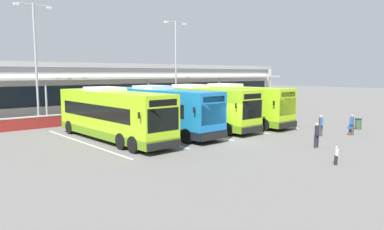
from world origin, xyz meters
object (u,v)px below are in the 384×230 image
(coach_bus_centre, at_px, (198,107))
(pedestrian_with_handbag, at_px, (352,124))
(coach_bus_right_centre, at_px, (232,105))
(litter_bin, at_px, (358,124))
(pedestrian_child, at_px, (336,155))
(coach_bus_left_centre, at_px, (160,111))
(coach_bus_leftmost, at_px, (112,115))
(lamp_post_centre, at_px, (176,61))
(pedestrian_near_bin, at_px, (317,134))
(lamp_post_west, at_px, (36,56))
(pedestrian_in_dark_coat, at_px, (321,125))

(coach_bus_centre, bearing_deg, pedestrian_with_handbag, -59.71)
(coach_bus_right_centre, bearing_deg, litter_bin, -59.94)
(pedestrian_child, bearing_deg, coach_bus_left_centre, 94.31)
(pedestrian_with_handbag, bearing_deg, litter_bin, 15.43)
(coach_bus_leftmost, bearing_deg, pedestrian_with_handbag, -35.26)
(coach_bus_left_centre, xyz_separation_m, coach_bus_right_centre, (8.34, -0.23, 0.00))
(pedestrian_child, xyz_separation_m, litter_bin, (12.75, 4.43, -0.07))
(coach_bus_left_centre, height_order, coach_bus_right_centre, same)
(coach_bus_right_centre, height_order, litter_bin, coach_bus_right_centre)
(pedestrian_with_handbag, height_order, lamp_post_centre, lamp_post_centre)
(pedestrian_near_bin, height_order, lamp_post_west, lamp_post_west)
(pedestrian_child, xyz_separation_m, lamp_post_west, (-6.84, 25.17, 5.75))
(coach_bus_leftmost, relative_size, coach_bus_right_centre, 1.00)
(coach_bus_leftmost, xyz_separation_m, pedestrian_child, (5.36, -13.99, -1.24))
(coach_bus_right_centre, bearing_deg, coach_bus_centre, 174.63)
(lamp_post_west, height_order, litter_bin, lamp_post_west)
(coach_bus_leftmost, height_order, pedestrian_near_bin, coach_bus_leftmost)
(pedestrian_with_handbag, distance_m, lamp_post_west, 27.64)
(lamp_post_centre, bearing_deg, pedestrian_child, -110.75)
(coach_bus_leftmost, distance_m, lamp_post_centre, 19.28)
(coach_bus_leftmost, relative_size, lamp_post_centre, 1.11)
(coach_bus_leftmost, distance_m, coach_bus_centre, 8.53)
(pedestrian_with_handbag, bearing_deg, coach_bus_leftmost, 144.74)
(litter_bin, bearing_deg, lamp_post_centre, 98.62)
(lamp_post_west, bearing_deg, coach_bus_left_centre, -62.43)
(pedestrian_with_handbag, distance_m, pedestrian_near_bin, 6.22)
(coach_bus_leftmost, xyz_separation_m, lamp_post_centre, (14.94, 11.31, 4.50))
(lamp_post_west, bearing_deg, pedestrian_near_bin, -65.56)
(pedestrian_with_handbag, height_order, litter_bin, pedestrian_with_handbag)
(litter_bin, bearing_deg, pedestrian_with_handbag, -164.57)
(pedestrian_with_handbag, xyz_separation_m, pedestrian_in_dark_coat, (-2.11, 1.38, 0.02))
(coach_bus_centre, bearing_deg, lamp_post_west, 132.57)
(coach_bus_centre, xyz_separation_m, lamp_post_centre, (6.41, 11.03, 4.50))
(pedestrian_near_bin, relative_size, lamp_post_west, 0.15)
(pedestrian_in_dark_coat, bearing_deg, litter_bin, -5.00)
(coach_bus_centre, distance_m, pedestrian_child, 14.68)
(lamp_post_centre, bearing_deg, coach_bus_leftmost, -142.87)
(coach_bus_left_centre, relative_size, litter_bin, 13.10)
(pedestrian_with_handbag, relative_size, lamp_post_west, 0.15)
(coach_bus_leftmost, xyz_separation_m, lamp_post_west, (-1.48, 11.18, 4.50))
(pedestrian_child, bearing_deg, pedestrian_near_bin, 42.22)
(pedestrian_in_dark_coat, height_order, lamp_post_centre, lamp_post_centre)
(pedestrian_near_bin, bearing_deg, lamp_post_west, 114.44)
(litter_bin, bearing_deg, coach_bus_right_centre, 120.06)
(lamp_post_centre, xyz_separation_m, litter_bin, (3.16, -20.88, -5.82))
(coach_bus_left_centre, bearing_deg, pedestrian_in_dark_coat, -47.62)
(pedestrian_child, bearing_deg, pedestrian_with_handbag, 20.42)
(pedestrian_in_dark_coat, distance_m, lamp_post_west, 25.32)
(coach_bus_left_centre, distance_m, coach_bus_centre, 4.24)
(coach_bus_centre, bearing_deg, coach_bus_leftmost, -178.12)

